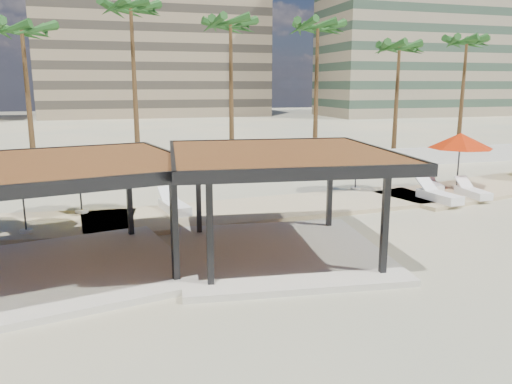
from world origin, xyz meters
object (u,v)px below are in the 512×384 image
pavilion_central (280,194)px  lounger_a (174,206)px  pavilion_west (67,207)px  umbrella_c (460,141)px  lounger_c (439,196)px  lounger_d (472,192)px  lounger_b (432,185)px

pavilion_central → lounger_a: bearing=119.9°
pavilion_west → umbrella_c: (18.47, 6.34, 0.63)m
pavilion_central → lounger_c: 10.59m
umbrella_c → lounger_d: (-0.51, -1.79, -2.27)m
lounger_a → lounger_c: bearing=-108.1°
umbrella_c → lounger_c: bearing=-141.5°
pavilion_west → lounger_c: (15.81, 4.23, -1.61)m
pavilion_west → umbrella_c: size_ratio=1.93×
lounger_a → pavilion_central: bearing=-167.7°
pavilion_central → pavilion_west: (-6.41, 0.34, -0.05)m
umbrella_c → lounger_c: (-2.65, -2.11, -2.24)m
pavilion_central → lounger_b: 13.02m
umbrella_c → lounger_b: bearing=163.8°
lounger_b → lounger_c: (-1.41, -2.47, 0.04)m
umbrella_c → lounger_a: 14.85m
umbrella_c → lounger_b: 2.62m
lounger_a → lounger_b: bearing=-96.9°
lounger_c → umbrella_c: bearing=-58.1°
umbrella_c → lounger_a: umbrella_c is taller
pavilion_west → lounger_b: pavilion_west is taller
umbrella_c → lounger_c: size_ratio=1.63×
pavilion_central → pavilion_west: bearing=-176.3°
lounger_a → lounger_c: (12.02, -1.52, 0.01)m
lounger_b → lounger_d: bearing=-142.3°
umbrella_c → lounger_a: (-14.67, -0.59, -2.25)m
pavilion_central → umbrella_c: size_ratio=1.85×
pavilion_west → lounger_c: size_ratio=3.14×
lounger_a → lounger_c: size_ratio=0.98×
lounger_c → lounger_d: lounger_c is taller
lounger_c → lounger_d: size_ratio=1.14×
pavilion_central → lounger_b: pavilion_central is taller
pavilion_central → pavilion_west: pavilion_central is taller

